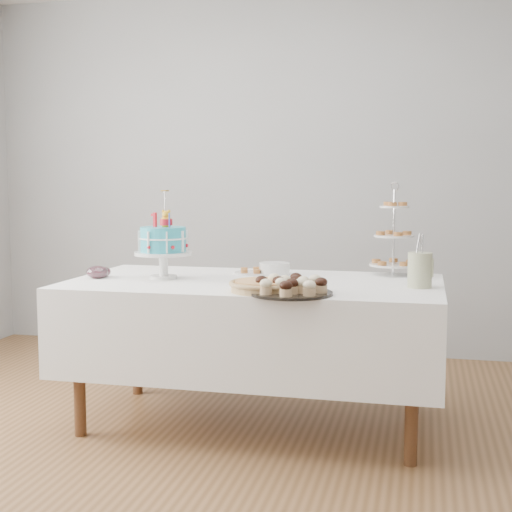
% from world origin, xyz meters
% --- Properties ---
extents(floor, '(5.00, 5.00, 0.00)m').
position_xyz_m(floor, '(0.00, 0.00, 0.00)').
color(floor, brown).
rests_on(floor, ground).
extents(walls, '(5.04, 4.04, 2.70)m').
position_xyz_m(walls, '(0.00, 0.00, 1.35)').
color(walls, '#929597').
rests_on(walls, floor).
extents(table, '(1.92, 1.02, 0.77)m').
position_xyz_m(table, '(0.00, 0.30, 0.54)').
color(table, white).
rests_on(table, floor).
extents(birthday_cake, '(0.31, 0.31, 0.47)m').
position_xyz_m(birthday_cake, '(-0.49, 0.27, 0.90)').
color(birthday_cake, white).
rests_on(birthday_cake, table).
extents(cupcake_tray, '(0.38, 0.38, 0.09)m').
position_xyz_m(cupcake_tray, '(0.27, -0.10, 0.81)').
color(cupcake_tray, black).
rests_on(cupcake_tray, table).
extents(pie, '(0.34, 0.34, 0.05)m').
position_xyz_m(pie, '(0.13, -0.04, 0.80)').
color(pie, tan).
rests_on(pie, table).
extents(tiered_stand, '(0.26, 0.26, 0.51)m').
position_xyz_m(tiered_stand, '(0.69, 0.70, 0.98)').
color(tiered_stand, silver).
rests_on(tiered_stand, table).
extents(plate_stack, '(0.17, 0.17, 0.07)m').
position_xyz_m(plate_stack, '(0.05, 0.57, 0.80)').
color(plate_stack, white).
rests_on(plate_stack, table).
extents(pastry_plate, '(0.21, 0.21, 0.03)m').
position_xyz_m(pastry_plate, '(-0.07, 0.57, 0.78)').
color(pastry_plate, white).
rests_on(pastry_plate, table).
extents(jam_bowl_a, '(0.10, 0.10, 0.06)m').
position_xyz_m(jam_bowl_a, '(-0.84, 0.25, 0.80)').
color(jam_bowl_a, silver).
rests_on(jam_bowl_a, table).
extents(jam_bowl_b, '(0.12, 0.12, 0.07)m').
position_xyz_m(jam_bowl_b, '(-0.84, 0.20, 0.80)').
color(jam_bowl_b, silver).
rests_on(jam_bowl_b, table).
extents(utensil_pitcher, '(0.12, 0.12, 0.26)m').
position_xyz_m(utensil_pitcher, '(0.84, 0.26, 0.86)').
color(utensil_pitcher, beige).
rests_on(utensil_pitcher, table).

